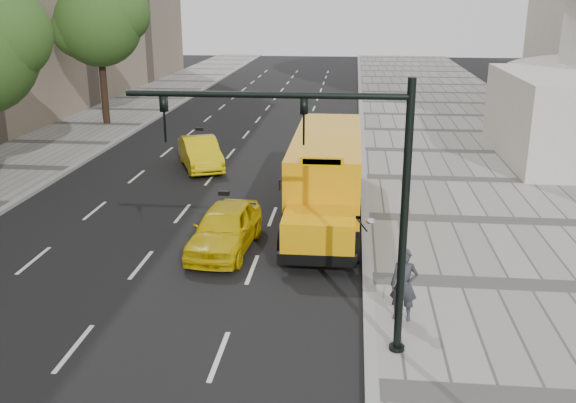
# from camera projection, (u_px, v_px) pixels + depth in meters

# --- Properties ---
(ground) EXTENTS (140.00, 140.00, 0.00)m
(ground) POSITION_uv_depth(u_px,v_px,m) (208.00, 214.00, 24.60)
(ground) COLOR black
(ground) RESTS_ON ground
(sidewalk_museum) EXTENTS (12.00, 140.00, 0.15)m
(sidewalk_museum) POSITION_uv_depth(u_px,v_px,m) (530.00, 223.00, 23.42)
(sidewalk_museum) COLOR gray
(sidewalk_museum) RESTS_ON ground
(curb_museum) EXTENTS (0.30, 140.00, 0.15)m
(curb_museum) POSITION_uv_depth(u_px,v_px,m) (365.00, 218.00, 24.00)
(curb_museum) COLOR gray
(curb_museum) RESTS_ON ground
(curb_far) EXTENTS (0.30, 140.00, 0.15)m
(curb_far) POSITION_uv_depth(u_px,v_px,m) (9.00, 206.00, 25.35)
(curb_far) COLOR gray
(curb_far) RESTS_ON ground
(tree_c) EXTENTS (6.00, 5.33, 9.09)m
(tree_c) POSITION_uv_depth(u_px,v_px,m) (100.00, 23.00, 39.79)
(tree_c) COLOR black
(tree_c) RESTS_ON ground
(school_bus) EXTENTS (2.96, 11.56, 3.19)m
(school_bus) POSITION_uv_depth(u_px,v_px,m) (327.00, 168.00, 24.35)
(school_bus) COLOR #EB9F0A
(school_bus) RESTS_ON ground
(taxi_near) EXTENTS (2.11, 4.57, 1.52)m
(taxi_near) POSITION_uv_depth(u_px,v_px,m) (225.00, 228.00, 20.91)
(taxi_near) COLOR #D8B909
(taxi_near) RESTS_ON ground
(taxi_far) EXTENTS (3.21, 4.80, 1.50)m
(taxi_far) POSITION_uv_depth(u_px,v_px,m) (200.00, 153.00, 31.05)
(taxi_far) COLOR #D8B909
(taxi_far) RESTS_ON ground
(pedestrian) EXTENTS (0.74, 0.54, 1.88)m
(pedestrian) POSITION_uv_depth(u_px,v_px,m) (404.00, 285.00, 16.02)
(pedestrian) COLOR #2C2D33
(pedestrian) RESTS_ON sidewalk_museum
(traffic_signal) EXTENTS (6.18, 0.36, 6.40)m
(traffic_signal) POSITION_uv_depth(u_px,v_px,m) (340.00, 185.00, 13.81)
(traffic_signal) COLOR black
(traffic_signal) RESTS_ON ground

